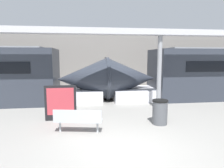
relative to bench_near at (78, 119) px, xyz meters
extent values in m
plane|color=gray|center=(1.41, -1.51, -0.50)|extent=(60.00, 60.00, 0.00)
cube|color=gray|center=(1.41, 10.43, 2.00)|extent=(56.00, 0.20, 5.00)
cone|color=#2D333D|center=(3.01, 5.26, 0.82)|extent=(3.06, 2.63, 2.63)
cube|color=silver|center=(3.30, 5.26, -0.15)|extent=(2.76, 2.47, 0.70)
cone|color=#2D333D|center=(0.14, 5.26, 0.82)|extent=(3.06, 2.63, 2.63)
cube|color=silver|center=(-0.15, 5.26, -0.15)|extent=(2.76, 2.47, 0.70)
cube|color=#ADB2B7|center=(0.02, 0.08, -0.08)|extent=(1.71, 0.74, 0.04)
cube|color=#ADB2B7|center=(-0.02, -0.11, 0.14)|extent=(1.63, 0.34, 0.41)
cylinder|color=#ADB2B7|center=(-0.64, 0.21, -0.30)|extent=(0.07, 0.07, 0.40)
cylinder|color=#ADB2B7|center=(0.67, -0.04, -0.30)|extent=(0.07, 0.07, 0.40)
cylinder|color=#4C4F54|center=(3.15, 0.54, -0.05)|extent=(0.58, 0.58, 0.90)
cylinder|color=black|center=(3.15, 0.54, 0.43)|extent=(0.61, 0.61, 0.06)
cube|color=black|center=(-0.76, 1.54, 0.23)|extent=(1.28, 0.06, 1.47)
cube|color=#B73842|center=(-0.76, 1.50, 0.31)|extent=(1.09, 0.01, 1.12)
cylinder|color=gray|center=(3.93, 2.79, 1.33)|extent=(0.22, 0.22, 3.67)
cube|color=#B7B7BC|center=(3.93, 2.79, 3.31)|extent=(28.00, 0.60, 0.28)
camera|label=1|loc=(0.29, -6.74, 2.11)|focal=32.00mm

